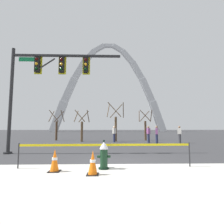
% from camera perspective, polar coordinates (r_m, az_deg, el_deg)
% --- Properties ---
extents(ground_plane, '(240.00, 240.00, 0.00)m').
position_cam_1_polar(ground_plane, '(6.86, 2.93, -17.16)').
color(ground_plane, '#333335').
extents(sidewalk_near_curb, '(40.00, 8.00, 0.01)m').
position_cam_1_polar(sidewalk_near_curb, '(3.14, 9.64, -31.70)').
color(sidewalk_near_curb, '#B7B5AD').
rests_on(sidewalk_near_curb, ground).
extents(fire_hydrant, '(0.46, 0.48, 0.99)m').
position_cam_1_polar(fire_hydrant, '(6.08, -2.73, -14.21)').
color(fire_hydrant, black).
rests_on(fire_hydrant, ground).
extents(caution_tape_barrier, '(6.13, 0.14, 0.88)m').
position_cam_1_polar(caution_tape_barrier, '(6.25, -2.05, -12.53)').
color(caution_tape_barrier, '#232326').
rests_on(caution_tape_barrier, ground).
extents(traffic_cone_by_hydrant, '(0.36, 0.36, 0.73)m').
position_cam_1_polar(traffic_cone_by_hydrant, '(6.02, -18.60, -15.08)').
color(traffic_cone_by_hydrant, black).
rests_on(traffic_cone_by_hydrant, ground).
extents(traffic_cone_mid_sidewalk, '(0.36, 0.36, 0.73)m').
position_cam_1_polar(traffic_cone_mid_sidewalk, '(5.39, -6.44, -16.50)').
color(traffic_cone_mid_sidewalk, black).
rests_on(traffic_cone_mid_sidewalk, ground).
extents(traffic_signal_gantry, '(6.42, 0.44, 6.00)m').
position_cam_1_polar(traffic_signal_gantry, '(10.74, -22.07, 10.51)').
color(traffic_signal_gantry, '#232326').
rests_on(traffic_signal_gantry, ground).
extents(monument_arch, '(46.84, 2.79, 37.30)m').
position_cam_1_polar(monument_arch, '(70.99, -1.20, 6.85)').
color(monument_arch, silver).
rests_on(monument_arch, ground).
extents(tree_far_left, '(1.59, 1.59, 3.41)m').
position_cam_1_polar(tree_far_left, '(20.61, -18.03, -4.79)').
color(tree_far_left, '#473323').
rests_on(tree_far_left, ground).
extents(tree_left_mid, '(1.52, 1.53, 3.26)m').
position_cam_1_polar(tree_left_mid, '(18.12, -10.03, -5.14)').
color(tree_left_mid, brown).
rests_on(tree_left_mid, ground).
extents(tree_center_left, '(1.88, 1.89, 4.06)m').
position_cam_1_polar(tree_center_left, '(18.10, 1.24, -4.08)').
color(tree_center_left, brown).
rests_on(tree_center_left, ground).
extents(tree_center_right, '(1.61, 1.62, 3.46)m').
position_cam_1_polar(tree_center_right, '(20.07, 11.06, -4.88)').
color(tree_center_right, '#473323').
rests_on(tree_center_right, ground).
extents(pedestrian_walking_left, '(0.38, 0.38, 1.59)m').
position_cam_1_polar(pedestrian_walking_left, '(17.09, 0.75, -7.32)').
color(pedestrian_walking_left, '#232847').
rests_on(pedestrian_walking_left, ground).
extents(pedestrian_standing_center, '(0.39, 0.33, 1.59)m').
position_cam_1_polar(pedestrian_standing_center, '(17.20, 21.62, -6.93)').
color(pedestrian_standing_center, '#38383D').
rests_on(pedestrian_standing_center, ground).
extents(pedestrian_walking_right, '(0.39, 0.37, 1.59)m').
position_cam_1_polar(pedestrian_walking_right, '(16.82, 12.09, -7.23)').
color(pedestrian_walking_right, '#232847').
rests_on(pedestrian_walking_right, ground).
extents(pedestrian_near_trees, '(0.28, 0.38, 1.59)m').
position_cam_1_polar(pedestrian_near_trees, '(15.98, 14.69, -7.28)').
color(pedestrian_near_trees, '#232847').
rests_on(pedestrian_near_trees, ground).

